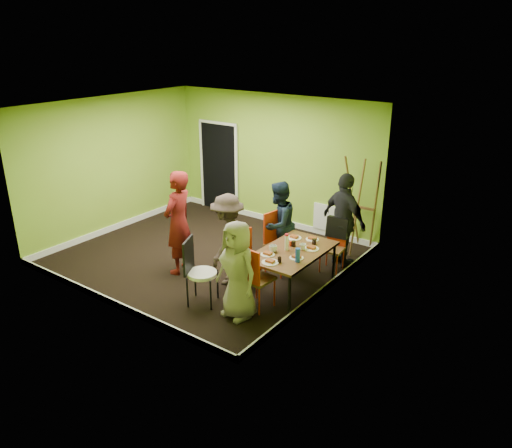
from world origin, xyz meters
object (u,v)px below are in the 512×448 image
at_px(blue_bottle, 298,255).
at_px(person_back_end, 344,220).
at_px(chair_bentwood, 197,268).
at_px(person_standing, 178,223).
at_px(person_left_near, 228,240).
at_px(easel, 362,206).
at_px(person_front_end, 237,270).
at_px(chair_left_far, 277,239).
at_px(chair_front_end, 254,275).
at_px(chair_back_end, 336,233).
at_px(chair_left_near, 245,254).
at_px(thermos, 287,243).
at_px(dining_table, 292,253).
at_px(orange_bottle, 290,244).
at_px(person_left_far, 278,224).

height_order(blue_bottle, person_back_end, person_back_end).
distance_m(chair_bentwood, blue_bottle, 1.55).
xyz_separation_m(person_standing, person_left_near, (0.94, 0.17, -0.14)).
bearing_deg(easel, person_front_end, -97.38).
height_order(person_standing, person_front_end, person_standing).
bearing_deg(chair_left_far, person_front_end, 22.85).
distance_m(person_standing, person_back_end, 2.90).
xyz_separation_m(chair_left_far, chair_bentwood, (-0.37, -1.66, -0.02)).
distance_m(chair_front_end, person_left_near, 1.01).
xyz_separation_m(blue_bottle, person_back_end, (-0.10, 1.74, -0.00)).
bearing_deg(chair_back_end, person_left_near, 46.19).
bearing_deg(chair_left_far, person_left_near, -16.30).
xyz_separation_m(chair_left_near, blue_bottle, (1.09, -0.13, 0.33)).
bearing_deg(chair_left_near, thermos, 126.24).
xyz_separation_m(dining_table, blue_bottle, (0.28, -0.31, 0.16)).
distance_m(person_left_near, person_front_end, 1.10).
relative_size(thermos, person_left_near, 0.16).
distance_m(thermos, orange_bottle, 0.19).
bearing_deg(person_back_end, chair_back_end, 96.87).
bearing_deg(blue_bottle, chair_left_far, 137.35).
xyz_separation_m(dining_table, person_back_end, (0.18, 1.43, 0.16)).
bearing_deg(person_left_near, chair_back_end, 124.51).
bearing_deg(blue_bottle, chair_left_near, 173.34).
bearing_deg(blue_bottle, person_back_end, 93.40).
height_order(person_left_near, person_front_end, person_left_near).
relative_size(chair_left_near, person_left_far, 0.61).
bearing_deg(orange_bottle, blue_bottle, -47.52).
bearing_deg(thermos, chair_bentwood, -130.86).
relative_size(thermos, person_standing, 0.13).
xyz_separation_m(chair_back_end, thermos, (-0.22, -1.28, 0.21)).
relative_size(thermos, person_left_far, 0.16).
bearing_deg(chair_left_near, blue_bottle, 108.08).
distance_m(dining_table, thermos, 0.20).
xyz_separation_m(chair_bentwood, easel, (1.17, 3.32, 0.33)).
bearing_deg(dining_table, chair_front_end, -104.22).
distance_m(blue_bottle, person_left_near, 1.35).
distance_m(thermos, person_left_far, 1.04).
bearing_deg(person_left_far, blue_bottle, 41.81).
height_order(dining_table, person_standing, person_standing).
xyz_separation_m(dining_table, person_front_end, (-0.27, -1.06, 0.05)).
distance_m(dining_table, person_left_far, 1.07).
distance_m(person_left_far, person_front_end, 1.88).
bearing_deg(person_front_end, chair_back_end, 89.91).
height_order(chair_left_far, person_front_end, person_front_end).
bearing_deg(chair_front_end, person_left_near, 157.27).
distance_m(easel, orange_bottle, 2.10).
height_order(chair_bentwood, person_standing, person_standing).
bearing_deg(person_front_end, easel, 92.54).
height_order(person_standing, person_left_far, person_standing).
height_order(chair_left_far, person_back_end, person_back_end).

